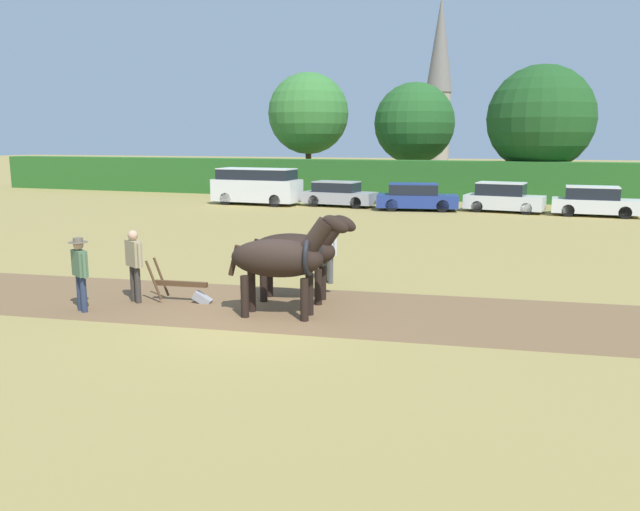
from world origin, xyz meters
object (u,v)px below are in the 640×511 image
(farmer_beside_team, at_px, (328,248))
(parked_car_center, at_px, (503,198))
(farmer_at_plow, at_px, (134,260))
(church_spire, at_px, (439,79))
(tree_far_left, at_px, (308,114))
(parked_car_left, at_px, (339,194))
(draft_horse_lead_left, at_px, (282,258))
(tree_left, at_px, (415,123))
(tree_center_left, at_px, (541,119))
(parked_car_center_right, at_px, (595,202))
(parked_car_center_left, at_px, (416,197))
(plow, at_px, (186,289))
(farmer_onlooker_left, at_px, (80,269))
(parked_van, at_px, (257,186))
(draft_horse_lead_right, at_px, (297,251))

(farmer_beside_team, relative_size, parked_car_center, 0.39)
(farmer_at_plow, bearing_deg, church_spire, 31.44)
(tree_far_left, height_order, parked_car_left, tree_far_left)
(draft_horse_lead_left, distance_m, farmer_at_plow, 3.83)
(tree_left, relative_size, church_spire, 0.36)
(parked_car_left, distance_m, parked_car_center, 9.29)
(tree_center_left, relative_size, parked_car_center_right, 2.00)
(tree_left, xyz_separation_m, parked_car_left, (-2.29, -11.12, -4.32))
(parked_car_center_left, xyz_separation_m, parked_car_center_right, (9.14, 0.44, 0.00))
(plow, distance_m, parked_car_center_left, 21.63)
(tree_left, relative_size, farmer_beside_team, 4.77)
(church_spire, distance_m, farmer_onlooker_left, 72.90)
(tree_center_left, bearing_deg, parked_car_left, -142.76)
(farmer_at_plow, height_order, parked_car_center, farmer_at_plow)
(parked_car_center, relative_size, parked_car_center_right, 1.00)
(parked_van, xyz_separation_m, parked_car_center_right, (18.83, 0.35, -0.39))
(farmer_at_plow, distance_m, farmer_beside_team, 5.10)
(parked_car_left, bearing_deg, church_spire, 96.93)
(tree_far_left, xyz_separation_m, tree_center_left, (16.43, -1.50, -0.59))
(tree_far_left, distance_m, tree_left, 7.91)
(plow, distance_m, parked_van, 23.14)
(tree_left, distance_m, farmer_beside_team, 30.67)
(church_spire, relative_size, farmer_at_plow, 12.49)
(tree_left, relative_size, parked_car_center_right, 1.86)
(draft_horse_lead_right, bearing_deg, parked_car_center_left, 85.74)
(tree_center_left, bearing_deg, tree_left, 162.13)
(parked_van, bearing_deg, church_spire, 87.81)
(tree_far_left, relative_size, farmer_onlooker_left, 5.16)
(farmer_beside_team, distance_m, parked_car_left, 19.91)
(farmer_beside_team, distance_m, parked_car_center_right, 20.61)
(tree_far_left, height_order, farmer_onlooker_left, tree_far_left)
(draft_horse_lead_right, xyz_separation_m, plow, (-2.50, -1.00, -0.92))
(farmer_at_plow, height_order, farmer_beside_team, farmer_at_plow)
(tree_center_left, relative_size, parked_car_left, 1.97)
(tree_left, xyz_separation_m, church_spire, (-3.94, 37.30, 6.45))
(draft_horse_lead_right, bearing_deg, parked_car_center_right, 61.83)
(plow, bearing_deg, parked_car_left, 91.11)
(plow, bearing_deg, parked_car_center_left, 78.98)
(church_spire, relative_size, parked_car_center_left, 4.72)
(parked_car_center, xyz_separation_m, parked_car_center_right, (4.52, -0.35, -0.03))
(draft_horse_lead_left, bearing_deg, parked_car_center, 74.38)
(farmer_onlooker_left, xyz_separation_m, parked_car_left, (-1.26, 23.66, -0.29))
(tree_far_left, distance_m, parked_car_center_right, 22.29)
(farmer_onlooker_left, xyz_separation_m, parked_car_center_left, (3.41, 23.06, -0.27))
(farmer_onlooker_left, bearing_deg, draft_horse_lead_left, -46.78)
(draft_horse_lead_right, xyz_separation_m, farmer_onlooker_left, (-4.32, -2.48, -0.24))
(draft_horse_lead_right, distance_m, parked_car_center_right, 22.58)
(parked_van, bearing_deg, draft_horse_lead_right, -61.09)
(parked_car_left, bearing_deg, parked_car_center_right, 4.32)
(parked_car_left, bearing_deg, tree_left, 83.35)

